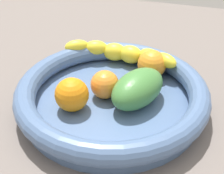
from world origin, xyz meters
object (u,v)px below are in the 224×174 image
(fruit_bowl, at_px, (112,95))
(orange_mid_left, at_px, (72,95))
(orange_mid_right, at_px, (152,64))
(mango_green, at_px, (138,88))
(banana_draped_left, at_px, (122,53))
(orange_front, at_px, (105,85))

(fruit_bowl, relative_size, orange_mid_left, 5.87)
(fruit_bowl, relative_size, orange_mid_right, 6.05)
(mango_green, bearing_deg, banana_draped_left, 117.00)
(fruit_bowl, relative_size, orange_front, 6.63)
(banana_draped_left, height_order, orange_mid_left, orange_mid_left)
(orange_front, xyz_separation_m, orange_mid_left, (-0.04, -0.05, 0.00))
(fruit_bowl, distance_m, orange_mid_left, 0.08)
(fruit_bowl, xyz_separation_m, orange_front, (-0.02, 0.01, 0.02))
(banana_draped_left, xyz_separation_m, orange_front, (0.00, -0.12, -0.00))
(banana_draped_left, bearing_deg, mango_green, -63.00)
(orange_front, distance_m, orange_mid_left, 0.07)
(orange_mid_right, xyz_separation_m, mango_green, (-0.01, -0.10, 0.00))
(mango_green, bearing_deg, orange_mid_right, 85.69)
(orange_mid_left, bearing_deg, orange_front, 49.71)
(banana_draped_left, distance_m, orange_mid_right, 0.08)
(orange_front, xyz_separation_m, mango_green, (0.06, -0.00, 0.00))
(mango_green, bearing_deg, orange_front, 179.16)
(fruit_bowl, xyz_separation_m, banana_draped_left, (-0.02, 0.13, 0.02))
(orange_front, relative_size, mango_green, 0.44)
(fruit_bowl, bearing_deg, orange_front, 153.96)
(orange_mid_left, xyz_separation_m, orange_mid_right, (0.12, 0.15, -0.00))
(orange_front, bearing_deg, fruit_bowl, -26.04)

